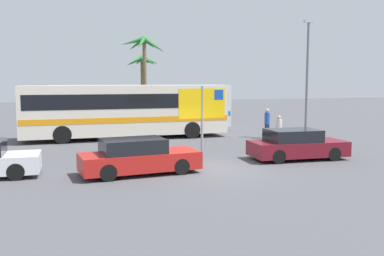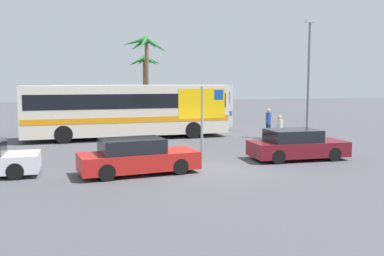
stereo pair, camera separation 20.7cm
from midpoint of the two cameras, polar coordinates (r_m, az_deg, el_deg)
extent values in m
plane|color=#4C4C51|center=(16.76, 2.45, -5.50)|extent=(120.00, 120.00, 0.00)
cube|color=silver|center=(25.78, -8.94, 2.41)|extent=(12.03, 2.46, 2.90)
cube|color=black|center=(25.75, -8.96, 3.64)|extent=(11.55, 2.48, 0.84)
cube|color=orange|center=(25.82, -8.92, 1.29)|extent=(11.91, 2.48, 0.32)
cylinder|color=black|center=(27.75, -1.61, 0.22)|extent=(1.00, 0.28, 1.00)
cylinder|color=black|center=(25.65, -0.26, -0.28)|extent=(1.00, 0.28, 1.00)
cylinder|color=black|center=(26.70, -17.20, -0.30)|extent=(1.00, 0.28, 1.00)
cylinder|color=black|center=(24.50, -17.15, -0.86)|extent=(1.00, 0.28, 1.00)
cube|color=silver|center=(29.10, -6.89, 2.87)|extent=(12.03, 2.46, 2.90)
cube|color=black|center=(29.08, -6.91, 3.96)|extent=(11.55, 2.48, 0.84)
cube|color=#1E70B7|center=(29.14, -6.88, 1.88)|extent=(11.91, 2.48, 0.32)
cylinder|color=black|center=(31.16, -0.49, 0.88)|extent=(1.00, 0.28, 1.00)
cylinder|color=black|center=(29.07, 0.79, 0.49)|extent=(1.00, 0.28, 1.00)
cylinder|color=black|center=(29.84, -14.31, 0.45)|extent=(1.00, 0.28, 1.00)
cylinder|color=black|center=(27.65, -14.05, 0.01)|extent=(1.00, 0.28, 1.00)
cylinder|color=gray|center=(18.76, 1.03, 0.70)|extent=(0.11, 0.11, 3.20)
cube|color=yellow|center=(18.69, 1.04, 3.30)|extent=(2.20, 0.27, 1.30)
cube|color=#1447A8|center=(19.02, 3.25, 4.45)|extent=(0.44, 0.11, 0.44)
cube|color=red|center=(15.96, -7.33, -4.37)|extent=(4.49, 2.08, 0.64)
cube|color=black|center=(15.80, -8.27, -2.36)|extent=(2.40, 1.74, 0.52)
cylinder|color=black|center=(17.11, -3.65, -4.24)|extent=(0.61, 0.22, 0.60)
cylinder|color=black|center=(15.71, -1.79, -5.18)|extent=(0.61, 0.22, 0.60)
cylinder|color=black|center=(16.42, -12.59, -4.82)|extent=(0.61, 0.22, 0.60)
cylinder|color=black|center=(14.96, -11.51, -5.88)|extent=(0.61, 0.22, 0.60)
cube|color=maroon|center=(19.33, 13.62, -2.64)|extent=(4.28, 1.99, 0.64)
cube|color=black|center=(19.14, 13.00, -0.96)|extent=(2.26, 1.74, 0.52)
cylinder|color=black|center=(20.68, 15.74, -2.64)|extent=(0.61, 0.19, 0.60)
cylinder|color=black|center=(19.32, 18.14, -3.33)|extent=(0.61, 0.19, 0.60)
cylinder|color=black|center=(19.52, 9.12, -3.01)|extent=(0.61, 0.19, 0.60)
cylinder|color=black|center=(18.07, 11.16, -3.79)|extent=(0.61, 0.19, 0.60)
cylinder|color=black|center=(17.57, -22.21, -4.42)|extent=(0.60, 0.18, 0.60)
cylinder|color=black|center=(16.06, -22.80, -5.42)|extent=(0.60, 0.18, 0.60)
cylinder|color=#706656|center=(22.83, 11.34, -1.46)|extent=(0.13, 0.13, 0.80)
cylinder|color=#706656|center=(22.69, 11.06, -1.50)|extent=(0.13, 0.13, 0.80)
cylinder|color=silver|center=(22.68, 11.24, 0.31)|extent=(0.32, 0.32, 0.63)
sphere|color=tan|center=(22.64, 11.26, 1.38)|extent=(0.22, 0.22, 0.22)
cylinder|color=#1E2347|center=(25.82, 9.90, -0.47)|extent=(0.13, 0.13, 0.87)
cylinder|color=#1E2347|center=(25.93, 9.58, -0.44)|extent=(0.13, 0.13, 0.87)
cylinder|color=#2851B2|center=(25.79, 9.77, 1.27)|extent=(0.32, 0.32, 0.69)
sphere|color=tan|center=(25.76, 9.79, 2.30)|extent=(0.24, 0.24, 0.24)
cylinder|color=slate|center=(25.92, 14.86, 5.95)|extent=(0.14, 0.14, 6.75)
cube|color=#B2B2B7|center=(26.15, 15.08, 13.59)|extent=(0.56, 0.20, 0.16)
cylinder|color=brown|center=(35.80, -6.48, 6.10)|extent=(0.32, 0.32, 6.70)
cone|color=#2D7533|center=(36.23, -5.20, 10.91)|extent=(2.03, 0.72, 1.41)
cone|color=#2D7533|center=(36.81, -5.86, 11.15)|extent=(1.62, 1.92, 1.05)
cone|color=#2D7533|center=(36.62, -7.56, 10.99)|extent=(1.46, 1.97, 1.23)
cone|color=#2D7533|center=(35.78, -8.13, 11.32)|extent=(2.09, 0.46, 0.98)
cone|color=#2D7533|center=(35.07, -7.00, 11.12)|extent=(1.35, 1.98, 1.33)
cone|color=#2D7533|center=(35.15, -5.72, 11.22)|extent=(1.14, 2.07, 1.23)
cylinder|color=brown|center=(37.66, -6.76, 5.02)|extent=(0.32, 0.32, 5.27)
cone|color=#2D7533|center=(37.91, -5.75, 8.92)|extent=(1.64, 0.61, 0.95)
cone|color=#2D7533|center=(38.38, -6.38, 8.94)|extent=(1.25, 1.58, 0.87)
cone|color=#2D7533|center=(38.35, -7.23, 8.84)|extent=(0.77, 1.65, 0.98)
cone|color=#2D7533|center=(37.79, -7.85, 8.78)|extent=(1.63, 0.92, 1.09)
cone|color=#2D7533|center=(37.22, -7.65, 8.93)|extent=(1.60, 1.20, 0.96)
cone|color=#2D7533|center=(36.99, -6.69, 8.89)|extent=(0.56, 1.62, 1.05)
cone|color=#2D7533|center=(37.26, -5.96, 8.86)|extent=(1.36, 1.49, 1.06)
camera|label=1|loc=(0.10, -90.31, -0.03)|focal=39.99mm
camera|label=2|loc=(0.10, 89.69, 0.03)|focal=39.99mm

